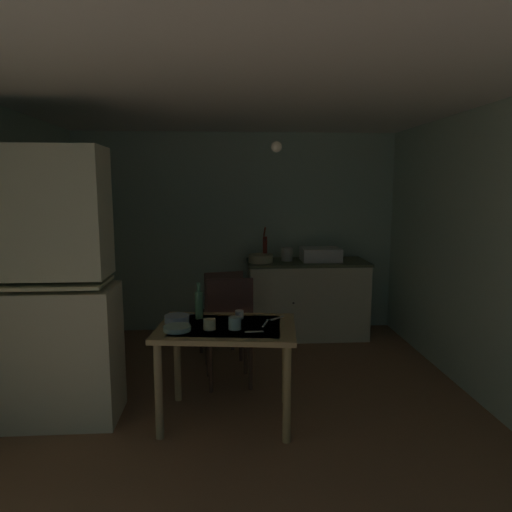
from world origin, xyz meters
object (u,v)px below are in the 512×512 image
(hutch_cabinet, at_px, (50,296))
(glass_bottle, at_px, (199,304))
(chair_by_counter, at_px, (222,312))
(dining_table, at_px, (227,340))
(chair_far_side, at_px, (229,329))
(hand_pump, at_px, (265,246))
(sink_basin, at_px, (321,254))
(mug_dark, at_px, (235,323))
(mixing_bowl_counter, at_px, (261,258))
(serving_bowl_wide, at_px, (177,319))

(hutch_cabinet, height_order, glass_bottle, hutch_cabinet)
(chair_by_counter, bearing_deg, dining_table, -87.81)
(hutch_cabinet, bearing_deg, chair_far_side, 20.55)
(chair_by_counter, relative_size, glass_bottle, 3.28)
(dining_table, distance_m, glass_bottle, 0.37)
(hutch_cabinet, relative_size, dining_table, 1.88)
(hand_pump, distance_m, chair_far_side, 1.56)
(chair_far_side, xyz_separation_m, chair_by_counter, (-0.07, 0.65, -0.02))
(sink_basin, bearing_deg, dining_table, -119.39)
(sink_basin, distance_m, hand_pump, 0.65)
(sink_basin, height_order, hand_pump, hand_pump)
(mug_dark, xyz_separation_m, glass_bottle, (-0.27, 0.30, 0.07))
(chair_far_side, height_order, glass_bottle, glass_bottle)
(mixing_bowl_counter, xyz_separation_m, mug_dark, (-0.34, -1.97, -0.16))
(hand_pump, distance_m, glass_bottle, 1.90)
(serving_bowl_wide, height_order, glass_bottle, glass_bottle)
(dining_table, bearing_deg, chair_by_counter, 92.19)
(mixing_bowl_counter, distance_m, chair_far_side, 1.42)
(hand_pump, relative_size, dining_table, 0.36)
(sink_basin, relative_size, mug_dark, 4.97)
(hand_pump, distance_m, mixing_bowl_counter, 0.17)
(hutch_cabinet, xyz_separation_m, chair_by_counter, (1.22, 1.13, -0.45))
(glass_bottle, bearing_deg, hutch_cabinet, -173.95)
(hutch_cabinet, height_order, serving_bowl_wide, hutch_cabinet)
(dining_table, bearing_deg, hutch_cabinet, 175.81)
(chair_far_side, height_order, mug_dark, chair_far_side)
(mixing_bowl_counter, bearing_deg, glass_bottle, -109.83)
(sink_basin, relative_size, chair_far_side, 0.45)
(hutch_cabinet, height_order, sink_basin, hutch_cabinet)
(sink_basin, relative_size, hand_pump, 1.13)
(serving_bowl_wide, height_order, mug_dark, mug_dark)
(mixing_bowl_counter, bearing_deg, dining_table, -101.83)
(sink_basin, distance_m, glass_bottle, 2.16)
(hand_pump, bearing_deg, mixing_bowl_counter, -121.04)
(hutch_cabinet, bearing_deg, chair_by_counter, 42.77)
(dining_table, height_order, serving_bowl_wide, serving_bowl_wide)
(mixing_bowl_counter, relative_size, dining_table, 0.26)
(sink_basin, distance_m, chair_by_counter, 1.42)
(sink_basin, height_order, dining_table, sink_basin)
(hand_pump, distance_m, serving_bowl_wide, 2.07)
(mixing_bowl_counter, distance_m, serving_bowl_wide, 1.94)
(serving_bowl_wide, distance_m, glass_bottle, 0.21)
(serving_bowl_wide, bearing_deg, dining_table, -15.96)
(mug_dark, bearing_deg, chair_by_counter, 94.52)
(mixing_bowl_counter, height_order, dining_table, mixing_bowl_counter)
(dining_table, bearing_deg, serving_bowl_wide, 164.04)
(glass_bottle, bearing_deg, dining_table, -44.39)
(sink_basin, distance_m, serving_bowl_wide, 2.35)
(sink_basin, distance_m, mug_dark, 2.28)
(chair_by_counter, bearing_deg, hutch_cabinet, -137.23)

